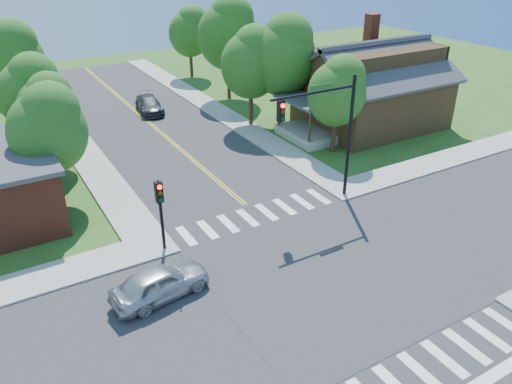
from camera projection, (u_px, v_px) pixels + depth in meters
ground at (326, 275)px, 22.61m from camera, size 100.00×100.00×0.00m
road_ns at (327, 275)px, 22.61m from camera, size 10.00×90.00×0.04m
road_ew at (327, 275)px, 22.60m from camera, size 90.00×10.00×0.04m
intersection_patch at (326, 275)px, 22.61m from camera, size 10.20×10.20×0.06m
sidewalk_ne at (361, 116)px, 41.76m from camera, size 40.00×40.00×0.14m
crosswalk_north at (257, 215)px, 27.33m from camera, size 8.85×2.00×0.01m
crosswalk_south at (433, 365)px, 17.86m from camera, size 8.85×2.00×0.01m
centerline at (327, 274)px, 22.59m from camera, size 0.30×90.00×0.01m
stop_bar at (512, 365)px, 17.93m from camera, size 4.60×0.45×0.09m
signal_mast_ne at (327, 123)px, 26.39m from camera, size 5.30×0.42×7.20m
signal_pole_nw at (160, 203)px, 23.12m from camera, size 0.34×0.42×3.80m
house_ne at (372, 84)px, 38.72m from camera, size 13.05×8.80×7.11m
tree_e_a at (338, 89)px, 33.27m from camera, size 4.01×3.81×6.82m
tree_e_b at (284, 53)px, 37.41m from camera, size 5.13×4.88×8.73m
tree_e_c at (229, 31)px, 43.97m from camera, size 5.39×5.12×9.17m
tree_e_d at (190, 30)px, 51.34m from camera, size 4.30×4.08×7.31m
tree_w_a at (49, 126)px, 26.51m from camera, size 4.16×3.95×7.06m
tree_w_b at (32, 91)px, 32.13m from camera, size 4.24×4.03×7.20m
tree_w_c at (13, 57)px, 37.74m from camera, size 4.85×4.61×8.25m
tree_house at (252, 60)px, 37.74m from camera, size 4.63×4.40×7.88m
tree_bldg at (48, 106)px, 31.13m from camera, size 3.73×3.54×6.34m
car_silver at (160, 283)px, 20.93m from camera, size 2.93×4.74×1.45m
car_dgrey at (149, 105)px, 42.60m from camera, size 3.21×5.14×1.33m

